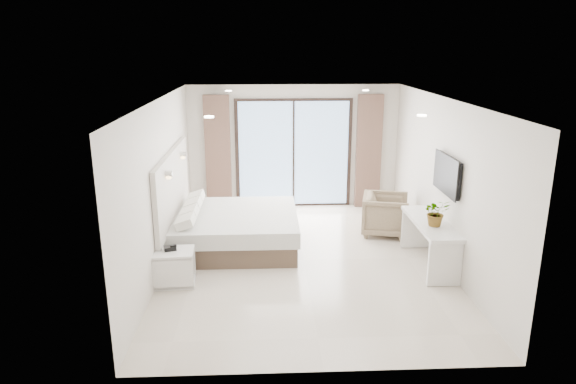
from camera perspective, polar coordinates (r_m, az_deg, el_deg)
The scene contains 8 objects.
ground at distance 8.78m, azimuth 1.73°, elevation -7.55°, with size 6.20×6.20×0.00m, color beige.
room_shell at distance 9.06m, azimuth 0.17°, elevation 3.72°, with size 4.62×6.22×2.72m.
bed at distance 9.29m, azimuth -5.99°, elevation -4.13°, with size 2.21×2.11×0.76m.
nightstand at distance 8.03m, azimuth -12.48°, elevation -8.20°, with size 0.62×0.52×0.54m.
phone at distance 7.96m, azimuth -12.98°, elevation -6.10°, with size 0.18×0.14×0.06m, color black.
console_desk at distance 8.68m, azimuth 15.50°, elevation -4.40°, with size 0.53×1.70×0.77m.
plant at distance 8.38m, azimuth 16.12°, elevation -2.50°, with size 0.40×0.44×0.34m, color #33662D.
armchair at distance 9.98m, azimuth 10.78°, elevation -2.26°, with size 0.83×0.78×0.86m, color #89785A.
Camera 1 is at (-0.63, -8.02, 3.52)m, focal length 32.00 mm.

